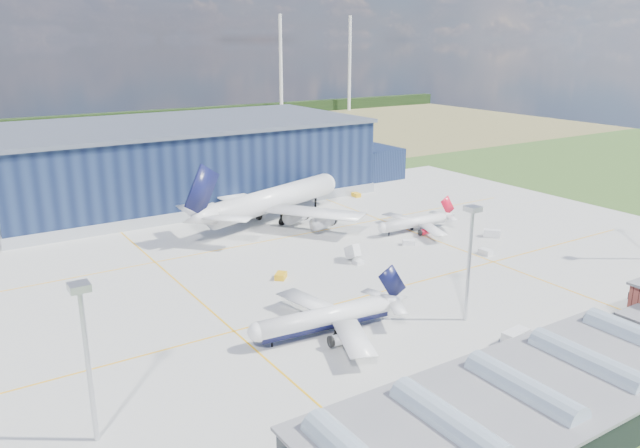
% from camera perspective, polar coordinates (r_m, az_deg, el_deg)
% --- Properties ---
extents(ground, '(600.00, 600.00, 0.00)m').
position_cam_1_polar(ground, '(141.14, 1.48, -5.35)').
color(ground, '#29481B').
rests_on(ground, ground).
extents(apron, '(220.00, 160.00, 0.08)m').
position_cam_1_polar(apron, '(148.93, -0.70, -4.14)').
color(apron, gray).
rests_on(apron, ground).
extents(farmland, '(600.00, 220.00, 0.01)m').
position_cam_1_polar(farmland, '(340.37, -20.04, 6.62)').
color(farmland, olive).
rests_on(farmland, ground).
extents(treeline, '(600.00, 8.00, 8.00)m').
position_cam_1_polar(treeline, '(417.53, -22.69, 8.56)').
color(treeline, black).
rests_on(treeline, ground).
extents(hangar, '(145.00, 62.00, 26.10)m').
position_cam_1_polar(hangar, '(220.75, -11.95, 5.46)').
color(hangar, '#101A37').
rests_on(hangar, ground).
extents(glass_concourse, '(78.00, 23.00, 8.60)m').
position_cam_1_polar(glass_concourse, '(96.28, 19.33, -15.00)').
color(glass_concourse, black).
rests_on(glass_concourse, ground).
extents(light_mast_west, '(2.60, 2.60, 23.00)m').
position_cam_1_polar(light_mast_west, '(87.52, -20.69, -9.71)').
color(light_mast_west, silver).
rests_on(light_mast_west, ground).
extents(light_mast_center, '(2.60, 2.60, 23.00)m').
position_cam_1_polar(light_mast_center, '(120.59, 13.58, -1.89)').
color(light_mast_center, silver).
rests_on(light_mast_center, ground).
extents(airliner_navy, '(36.63, 35.98, 10.96)m').
position_cam_1_polar(airliner_navy, '(114.94, 0.41, -7.65)').
color(airliner_navy, silver).
rests_on(airliner_navy, ground).
extents(airliner_red, '(28.94, 28.39, 8.93)m').
position_cam_1_polar(airliner_red, '(177.93, 8.61, 0.64)').
color(airliner_red, silver).
rests_on(airliner_red, ground).
extents(airliner_widebody, '(82.33, 81.50, 21.07)m').
position_cam_1_polar(airliner_widebody, '(185.87, -4.22, 3.40)').
color(airliner_widebody, silver).
rests_on(airliner_widebody, ground).
extents(gse_tug_b, '(3.90, 3.92, 1.44)m').
position_cam_1_polar(gse_tug_b, '(143.05, -3.60, -4.76)').
color(gse_tug_b, gold).
rests_on(gse_tug_b, ground).
extents(gse_cart_a, '(2.38, 3.42, 1.43)m').
position_cam_1_polar(gse_cart_a, '(164.10, 14.91, -2.48)').
color(gse_cart_a, silver).
rests_on(gse_cart_a, ground).
extents(gse_van_b, '(4.56, 4.83, 2.09)m').
position_cam_1_polar(gse_van_b, '(178.87, 15.46, -0.84)').
color(gse_van_b, silver).
rests_on(gse_van_b, ground).
extents(gse_tug_c, '(2.22, 3.41, 1.45)m').
position_cam_1_polar(gse_tug_c, '(217.24, 3.33, 2.67)').
color(gse_tug_c, gold).
rests_on(gse_tug_c, ground).
extents(gse_cart_b, '(3.91, 3.62, 1.41)m').
position_cam_1_polar(gse_cart_b, '(167.53, 8.11, -1.69)').
color(gse_cart_b, silver).
rests_on(gse_cart_b, ground).
extents(gse_van_c, '(5.61, 3.12, 2.58)m').
position_cam_1_polar(gse_van_c, '(118.84, 17.44, -9.85)').
color(gse_van_c, silver).
rests_on(gse_van_c, ground).
extents(airstair, '(2.38, 4.94, 3.06)m').
position_cam_1_polar(airstair, '(153.86, 2.99, -2.88)').
color(airstair, silver).
rests_on(airstair, ground).
extents(car_b, '(3.77, 1.32, 1.24)m').
position_cam_1_polar(car_b, '(113.78, 3.35, -10.66)').
color(car_b, '#99999E').
rests_on(car_b, ground).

